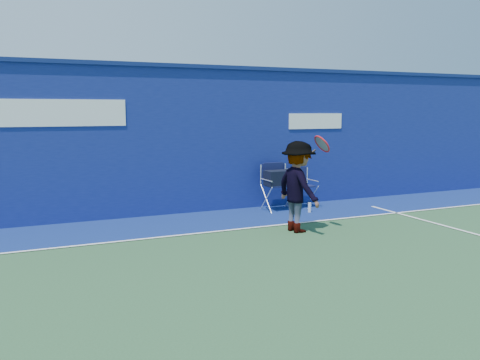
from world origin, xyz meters
name	(u,v)px	position (x,y,z in m)	size (l,w,h in m)	color
ground	(280,295)	(0.00, 0.00, 0.00)	(80.00, 80.00, 0.00)	#294E2D
stadium_wall	(161,140)	(0.00, 5.20, 1.55)	(24.00, 0.50, 3.08)	navy
out_of_bounds_strip	(178,224)	(0.00, 4.10, 0.00)	(24.00, 1.80, 0.01)	navy
court_lines	(258,279)	(0.00, 0.60, 0.01)	(24.00, 12.00, 0.01)	white
directors_chair_left	(278,191)	(2.39, 4.51, 0.43)	(0.60, 0.56, 1.01)	silver
directors_chair_right	(302,195)	(3.03, 4.61, 0.28)	(0.53, 0.47, 0.88)	silver
water_bottle	(310,208)	(2.88, 4.02, 0.11)	(0.07, 0.07, 0.21)	white
tennis_player	(298,187)	(1.79, 2.66, 0.81)	(0.87, 1.10, 1.72)	#EA4738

